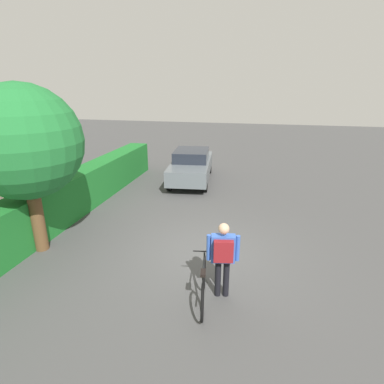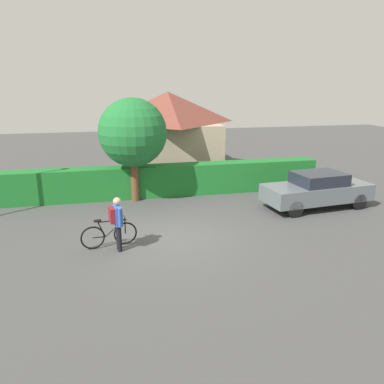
% 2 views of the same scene
% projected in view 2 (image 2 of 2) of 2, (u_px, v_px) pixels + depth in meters
% --- Properties ---
extents(ground_plane, '(60.00, 60.00, 0.00)m').
position_uv_depth(ground_plane, '(168.00, 237.00, 12.70)').
color(ground_plane, '#434343').
extents(hedge_row, '(15.82, 0.90, 1.40)m').
position_uv_depth(hedge_row, '(150.00, 181.00, 17.14)').
color(hedge_row, '#1B6A26').
rests_on(hedge_row, ground).
extents(house_distant, '(5.46, 5.55, 4.48)m').
position_uv_depth(house_distant, '(168.00, 131.00, 21.87)').
color(house_distant, tan).
rests_on(house_distant, ground).
extents(parked_car_near, '(4.54, 2.16, 1.46)m').
position_uv_depth(parked_car_near, '(317.00, 190.00, 15.54)').
color(parked_car_near, slate).
rests_on(parked_car_near, ground).
extents(bicycle, '(1.74, 0.50, 0.93)m').
position_uv_depth(bicycle, '(109.00, 235.00, 11.87)').
color(bicycle, black).
rests_on(bicycle, ground).
extents(person_rider, '(0.41, 0.67, 1.69)m').
position_uv_depth(person_rider, '(117.00, 219.00, 11.42)').
color(person_rider, black).
rests_on(person_rider, ground).
extents(tree_kerbside, '(2.86, 2.86, 4.39)m').
position_uv_depth(tree_kerbside, '(133.00, 133.00, 15.87)').
color(tree_kerbside, brown).
rests_on(tree_kerbside, ground).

